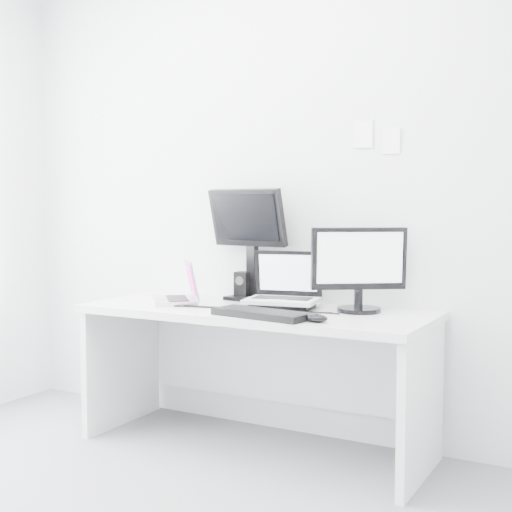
# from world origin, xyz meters

# --- Properties ---
(back_wall) EXTENTS (3.60, 0.00, 3.60)m
(back_wall) POSITION_xyz_m (0.00, 1.60, 1.35)
(back_wall) COLOR silver
(back_wall) RESTS_ON ground
(desk) EXTENTS (1.80, 0.70, 0.73)m
(desk) POSITION_xyz_m (0.00, 1.25, 0.36)
(desk) COLOR silver
(desk) RESTS_ON ground
(macbook) EXTENTS (0.40, 0.41, 0.24)m
(macbook) POSITION_xyz_m (-0.49, 1.23, 0.85)
(macbook) COLOR silver
(macbook) RESTS_ON desk
(speaker) EXTENTS (0.09, 0.09, 0.16)m
(speaker) POSITION_xyz_m (-0.22, 1.52, 0.81)
(speaker) COLOR black
(speaker) RESTS_ON desk
(dell_laptop) EXTENTS (0.40, 0.34, 0.30)m
(dell_laptop) POSITION_xyz_m (0.12, 1.32, 0.88)
(dell_laptop) COLOR silver
(dell_laptop) RESTS_ON desk
(rear_monitor) EXTENTS (0.48, 0.22, 0.63)m
(rear_monitor) POSITION_xyz_m (-0.18, 1.51, 1.05)
(rear_monitor) COLOR black
(rear_monitor) RESTS_ON desk
(samsung_monitor) EXTENTS (0.51, 0.45, 0.43)m
(samsung_monitor) POSITION_xyz_m (0.51, 1.39, 0.95)
(samsung_monitor) COLOR black
(samsung_monitor) RESTS_ON desk
(keyboard) EXTENTS (0.50, 0.24, 0.03)m
(keyboard) POSITION_xyz_m (0.17, 1.01, 0.75)
(keyboard) COLOR black
(keyboard) RESTS_ON desk
(mouse) EXTENTS (0.12, 0.09, 0.04)m
(mouse) POSITION_xyz_m (0.45, 1.01, 0.75)
(mouse) COLOR black
(mouse) RESTS_ON desk
(wall_note_0) EXTENTS (0.10, 0.00, 0.14)m
(wall_note_0) POSITION_xyz_m (0.45, 1.59, 1.62)
(wall_note_0) COLOR white
(wall_note_0) RESTS_ON back_wall
(wall_note_1) EXTENTS (0.09, 0.00, 0.13)m
(wall_note_1) POSITION_xyz_m (0.60, 1.59, 1.58)
(wall_note_1) COLOR white
(wall_note_1) RESTS_ON back_wall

